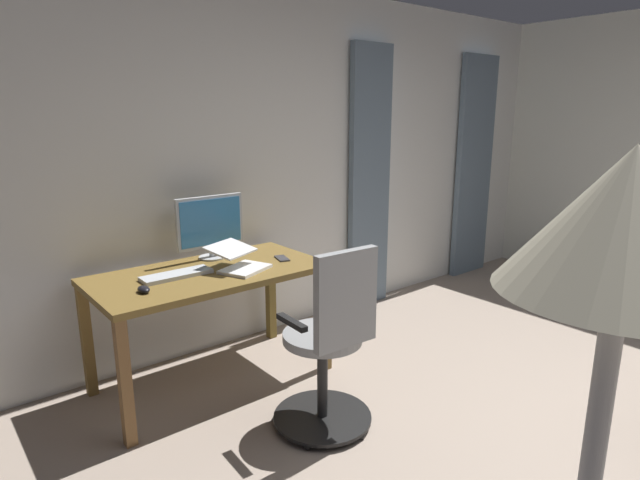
% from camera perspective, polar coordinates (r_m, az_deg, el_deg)
% --- Properties ---
extents(back_room_partition, '(5.85, 0.10, 2.65)m').
position_cam_1_polar(back_room_partition, '(4.38, -0.56, 8.51)').
color(back_room_partition, silver).
rests_on(back_room_partition, ground).
extents(curtain_left_panel, '(0.55, 0.06, 2.29)m').
position_cam_1_polar(curtain_left_panel, '(5.85, 16.38, 7.52)').
color(curtain_left_panel, slate).
rests_on(curtain_left_panel, ground).
extents(curtain_right_panel, '(0.44, 0.06, 2.29)m').
position_cam_1_polar(curtain_right_panel, '(4.67, 5.41, 6.54)').
color(curtain_right_panel, slate).
rests_on(curtain_right_panel, ground).
extents(desk, '(1.44, 0.75, 0.76)m').
position_cam_1_polar(desk, '(3.40, -11.89, -4.80)').
color(desk, brown).
rests_on(desk, ground).
extents(office_chair, '(0.56, 0.56, 1.06)m').
position_cam_1_polar(office_chair, '(2.89, 1.08, -11.62)').
color(office_chair, black).
rests_on(office_chair, ground).
extents(computer_monitor, '(0.48, 0.18, 0.43)m').
position_cam_1_polar(computer_monitor, '(3.61, -11.84, 1.68)').
color(computer_monitor, '#B7BCC1').
rests_on(computer_monitor, desk).
extents(computer_keyboard, '(0.43, 0.14, 0.02)m').
position_cam_1_polar(computer_keyboard, '(3.30, -15.32, -3.67)').
color(computer_keyboard, '#B7BCC1').
rests_on(computer_keyboard, desk).
extents(laptop, '(0.39, 0.41, 0.16)m').
position_cam_1_polar(laptop, '(3.35, -8.72, -2.32)').
color(laptop, white).
rests_on(laptop, desk).
extents(computer_mouse, '(0.06, 0.10, 0.04)m').
position_cam_1_polar(computer_mouse, '(3.07, -18.62, -5.11)').
color(computer_mouse, black).
rests_on(computer_mouse, desk).
extents(cell_phone_face_up, '(0.11, 0.16, 0.01)m').
position_cam_1_polar(cell_phone_face_up, '(3.56, -4.15, -2.00)').
color(cell_phone_face_up, '#333338').
rests_on(cell_phone_face_up, desk).
extents(floor_lamp, '(0.30, 0.30, 1.70)m').
position_cam_1_polar(floor_lamp, '(0.79, 28.46, -13.57)').
color(floor_lamp, black).
rests_on(floor_lamp, ground).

